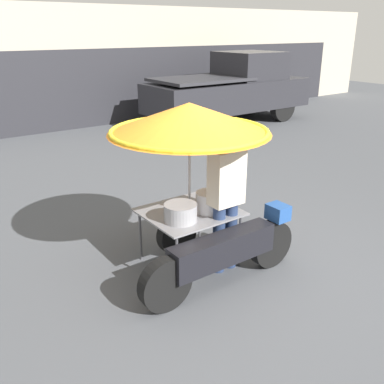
# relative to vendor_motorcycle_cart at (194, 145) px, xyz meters

# --- Properties ---
(ground_plane) EXTENTS (36.00, 36.00, 0.00)m
(ground_plane) POSITION_rel_vendor_motorcycle_cart_xyz_m (0.22, -0.38, -1.46)
(ground_plane) COLOR #4C4F54
(shopfront_building) EXTENTS (28.00, 2.06, 3.26)m
(shopfront_building) POSITION_rel_vendor_motorcycle_cart_xyz_m (0.22, 8.95, 0.16)
(shopfront_building) COLOR #B2A893
(shopfront_building) RESTS_ON ground
(vendor_motorcycle_cart) EXTENTS (2.02, 1.77, 1.91)m
(vendor_motorcycle_cart) POSITION_rel_vendor_motorcycle_cart_xyz_m (0.00, 0.00, 0.00)
(vendor_motorcycle_cart) COLOR black
(vendor_motorcycle_cart) RESTS_ON ground
(vendor_person) EXTENTS (0.38, 0.22, 1.65)m
(vendor_person) POSITION_rel_vendor_motorcycle_cart_xyz_m (0.24, -0.27, -0.53)
(vendor_person) COLOR navy
(vendor_person) RESTS_ON ground
(pickup_truck) EXTENTS (5.00, 1.81, 2.01)m
(pickup_truck) POSITION_rel_vendor_motorcycle_cart_xyz_m (5.78, 6.06, -0.48)
(pickup_truck) COLOR black
(pickup_truck) RESTS_ON ground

